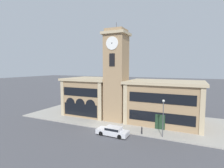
{
  "coord_description": "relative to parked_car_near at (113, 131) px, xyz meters",
  "views": [
    {
      "loc": [
        12.67,
        -24.03,
        9.91
      ],
      "look_at": [
        -0.02,
        3.58,
        7.03
      ],
      "focal_mm": 28.0,
      "sensor_mm": 36.0,
      "label": 1
    }
  ],
  "objects": [
    {
      "name": "town_hall_right_wing",
      "position": [
        5.89,
        9.42,
        3.1
      ],
      "size": [
        13.14,
        9.34,
        7.53
      ],
      "color": "#9E7F5B",
      "rests_on": "ground_plane"
    },
    {
      "name": "town_hall_left_wing",
      "position": [
        -9.26,
        9.41,
        3.19
      ],
      "size": [
        10.02,
        9.34,
        7.7
      ],
      "color": "#9E7F5B",
      "rests_on": "ground_plane"
    },
    {
      "name": "clock_tower",
      "position": [
        -2.47,
        6.95,
        7.75
      ],
      "size": [
        4.36,
        4.36,
        17.93
      ],
      "color": "#9E7F5B",
      "rests_on": "ground_plane"
    },
    {
      "name": "street_lamp",
      "position": [
        6.75,
        2.1,
        3.0
      ],
      "size": [
        0.36,
        0.36,
        5.33
      ],
      "color": "#4C4C51",
      "rests_on": "sidewalk_kerb"
    },
    {
      "name": "parked_car_near",
      "position": [
        0.0,
        0.0,
        0.0
      ],
      "size": [
        4.76,
        1.87,
        1.3
      ],
      "rotation": [
        0.0,
        0.0,
        3.12
      ],
      "color": "silver",
      "rests_on": "ground_plane"
    },
    {
      "name": "sidewalk_kerb",
      "position": [
        -2.47,
        8.65,
        -0.61
      ],
      "size": [
        37.14,
        14.22,
        0.15
      ],
      "color": "#A39E93",
      "rests_on": "ground_plane"
    },
    {
      "name": "ground_plane",
      "position": [
        -2.47,
        1.54,
        -0.69
      ],
      "size": [
        300.0,
        300.0,
        0.0
      ],
      "primitive_type": "plane",
      "color": "#4C4C51"
    },
    {
      "name": "bollard",
      "position": [
        3.81,
        1.93,
        -0.02
      ],
      "size": [
        0.18,
        0.18,
        1.06
      ],
      "color": "black",
      "rests_on": "sidewalk_kerb"
    }
  ]
}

